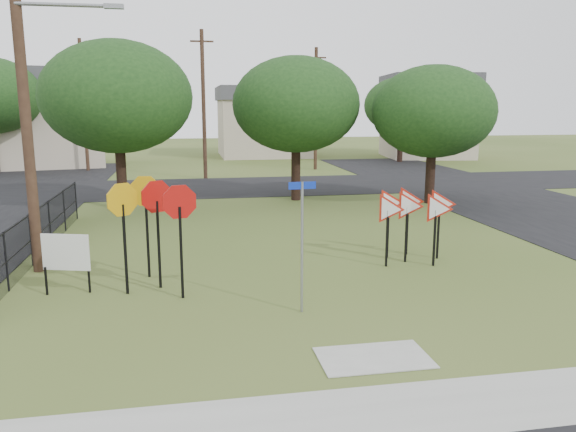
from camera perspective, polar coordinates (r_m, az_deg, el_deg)
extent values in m
plane|color=#3E511E|center=(12.66, 5.12, -9.63)|extent=(140.00, 140.00, 0.00)
cube|color=gray|center=(9.06, 12.60, -18.68)|extent=(30.00, 1.60, 0.02)
cube|color=black|center=(26.63, 24.67, 0.43)|extent=(8.00, 50.00, 0.02)
cube|color=black|center=(31.87, -4.49, 3.01)|extent=(60.00, 8.00, 0.02)
cube|color=gray|center=(10.54, 8.70, -14.06)|extent=(2.00, 1.20, 0.02)
cylinder|color=gray|center=(12.16, 1.43, -3.29)|extent=(0.06, 0.06, 2.90)
cube|color=#0E279B|center=(11.89, 1.46, 3.12)|extent=(0.60, 0.07, 0.15)
cube|color=black|center=(14.24, -12.99, -2.88)|extent=(0.07, 0.07, 2.20)
cube|color=black|center=(13.37, -10.79, -3.70)|extent=(0.07, 0.07, 2.20)
cube|color=black|center=(13.98, -16.21, -3.30)|extent=(0.07, 0.07, 2.20)
cube|color=black|center=(15.22, -14.08, -2.03)|extent=(0.07, 0.07, 2.20)
cube|color=black|center=(16.03, 10.02, -2.28)|extent=(0.05, 0.05, 1.62)
cube|color=black|center=(16.62, 11.91, -1.88)|extent=(0.05, 0.05, 1.62)
cube|color=black|center=(16.39, 14.66, -2.19)|extent=(0.05, 0.05, 1.62)
cube|color=black|center=(16.98, 10.11, -1.54)|extent=(0.05, 0.05, 1.62)
cube|color=black|center=(17.48, 12.01, -1.24)|extent=(0.05, 0.05, 1.62)
cube|color=black|center=(17.21, 15.01, -1.58)|extent=(0.05, 0.05, 1.62)
cube|color=black|center=(14.74, -23.35, -6.09)|extent=(0.05, 0.05, 0.69)
cube|color=black|center=(14.55, -19.55, -6.03)|extent=(0.05, 0.05, 0.69)
cube|color=silver|center=(14.46, -21.66, -3.44)|extent=(1.15, 0.37, 0.89)
cylinder|color=#412B1E|center=(16.42, -25.34, 11.91)|extent=(0.28, 0.28, 10.00)
cylinder|color=gray|center=(16.25, -21.73, 19.30)|extent=(2.40, 0.10, 0.10)
cube|color=gray|center=(16.09, -17.28, 19.67)|extent=(0.50, 0.18, 0.12)
cylinder|color=#412B1E|center=(35.42, -8.57, 11.01)|extent=(0.24, 0.24, 9.00)
cube|color=#412B1E|center=(35.62, -8.75, 17.14)|extent=(1.40, 0.10, 0.10)
cylinder|color=#412B1E|center=(40.46, 2.84, 10.76)|extent=(0.24, 0.24, 8.50)
cube|color=#412B1E|center=(40.60, 2.89, 15.78)|extent=(1.40, 0.10, 0.10)
cylinder|color=#412B1E|center=(41.95, -20.03, 10.47)|extent=(0.24, 0.24, 9.00)
cube|color=#412B1E|center=(42.12, -20.39, 15.64)|extent=(1.40, 0.10, 0.10)
cylinder|color=black|center=(15.31, -26.72, -4.18)|extent=(0.05, 0.05, 1.50)
cylinder|color=black|center=(17.47, -24.65, -2.23)|extent=(0.05, 0.05, 1.50)
cylinder|color=black|center=(19.65, -23.05, -0.72)|extent=(0.05, 0.05, 1.50)
cylinder|color=black|center=(21.86, -21.77, 0.50)|extent=(0.05, 0.05, 1.50)
cylinder|color=black|center=(24.09, -20.73, 1.48)|extent=(0.05, 0.05, 1.50)
cube|color=black|center=(18.43, -23.98, 0.73)|extent=(0.03, 11.50, 0.03)
cube|color=black|center=(18.56, -23.81, -1.43)|extent=(0.03, 11.50, 0.03)
cube|color=black|center=(18.56, -23.81, -1.43)|extent=(0.01, 11.50, 1.50)
cube|color=#B7A993|center=(46.68, -24.00, 8.34)|extent=(10.08, 8.46, 6.00)
cube|color=#424246|center=(46.71, -24.35, 12.74)|extent=(10.58, 8.88, 1.20)
cube|color=#B7A993|center=(51.94, -2.42, 8.90)|extent=(8.00, 8.00, 5.00)
cube|color=#424246|center=(51.91, -2.44, 12.32)|extent=(8.40, 8.40, 1.20)
cube|color=#B7A993|center=(51.95, 13.91, 9.14)|extent=(7.91, 7.91, 6.00)
cube|color=#424246|center=(51.97, 14.10, 13.11)|extent=(8.30, 8.30, 1.20)
cylinder|color=black|center=(25.74, -16.53, 3.59)|extent=(0.44, 0.44, 2.62)
ellipsoid|color=#163213|center=(25.55, -16.98, 11.50)|extent=(6.40, 6.40, 4.80)
cylinder|color=black|center=(27.10, 0.80, 4.21)|extent=(0.44, 0.44, 2.45)
ellipsoid|color=#163213|center=(26.91, 0.82, 11.26)|extent=(6.00, 6.00, 4.50)
cylinder|color=black|center=(27.06, 14.23, 3.67)|extent=(0.44, 0.44, 2.27)
ellipsoid|color=#163213|center=(26.85, 14.55, 10.24)|extent=(5.60, 5.60, 4.20)
cylinder|color=black|center=(46.80, 11.31, 6.90)|extent=(0.44, 0.44, 2.45)
ellipsoid|color=#163213|center=(46.69, 11.47, 10.97)|extent=(6.00, 6.00, 4.50)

